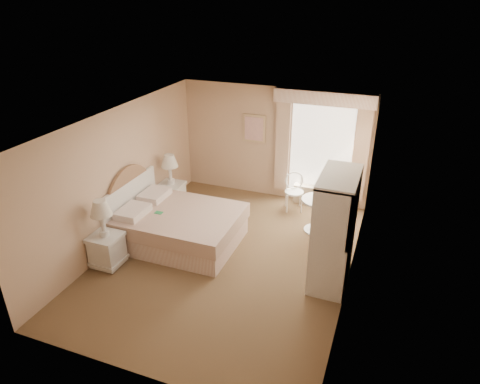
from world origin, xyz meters
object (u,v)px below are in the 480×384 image
at_px(bed, 175,224).
at_px(round_table, 318,210).
at_px(nightstand_near, 106,242).
at_px(cafe_chair, 294,188).
at_px(nightstand_far, 171,189).
at_px(armoire, 334,239).

distance_m(bed, round_table, 2.75).
bearing_deg(bed, nightstand_near, -123.31).
bearing_deg(bed, cafe_chair, 50.00).
bearing_deg(cafe_chair, nightstand_far, -179.36).
bearing_deg(nightstand_far, armoire, -19.80).
bearing_deg(armoire, nightstand_near, -165.31).
height_order(round_table, armoire, armoire).
height_order(cafe_chair, armoire, armoire).
relative_size(bed, cafe_chair, 2.60).
distance_m(bed, armoire, 2.96).
relative_size(nightstand_far, round_table, 1.75).
relative_size(bed, nightstand_near, 1.75).
height_order(bed, armoire, armoire).
bearing_deg(cafe_chair, armoire, -81.42).
bearing_deg(round_table, armoire, -70.41).
bearing_deg(nightstand_near, round_table, 37.66).
relative_size(bed, armoire, 1.15).
height_order(bed, nightstand_near, bed).
relative_size(nightstand_near, armoire, 0.66).
distance_m(round_table, armoire, 1.58).
bearing_deg(armoire, nightstand_far, 160.20).
distance_m(nightstand_near, nightstand_far, 2.27).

